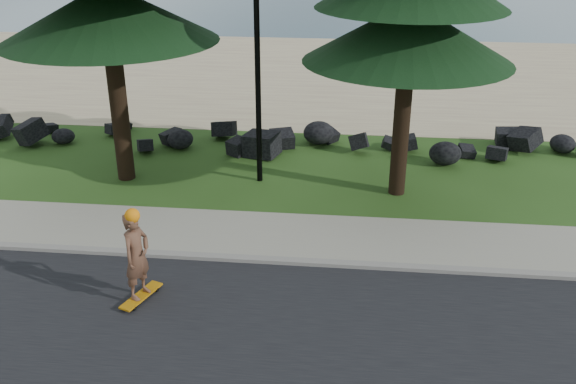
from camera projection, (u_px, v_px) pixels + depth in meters
name	position (u px, v px, depth m)	size (l,w,h in m)	color
ground	(239.00, 239.00, 13.80)	(160.00, 160.00, 0.00)	#284917
road	(187.00, 381.00, 9.73)	(160.00, 7.00, 0.02)	black
kerb	(231.00, 258.00, 12.97)	(160.00, 0.20, 0.10)	gray
sidewalk	(240.00, 233.00, 13.97)	(160.00, 2.00, 0.08)	gray
beach_sand	(298.00, 73.00, 26.91)	(160.00, 15.00, 0.01)	tan
seawall_boulders	(272.00, 148.00, 18.87)	(60.00, 2.40, 1.10)	black
lamp_post	(257.00, 18.00, 14.98)	(0.25, 0.14, 8.14)	black
skateboarder	(137.00, 256.00, 11.32)	(0.58, 1.01, 1.84)	#C17A0B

